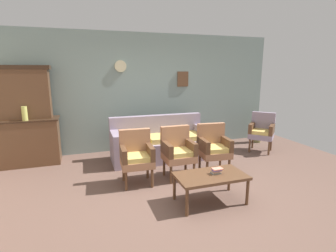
# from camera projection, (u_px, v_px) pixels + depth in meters

# --- Properties ---
(ground_plane) EXTENTS (7.68, 7.68, 0.00)m
(ground_plane) POSITION_uv_depth(u_px,v_px,m) (189.00, 194.00, 4.01)
(ground_plane) COLOR brown
(wall_back_with_decor) EXTENTS (6.40, 0.09, 2.70)m
(wall_back_with_decor) POSITION_uv_depth(u_px,v_px,m) (147.00, 92.00, 6.15)
(wall_back_with_decor) COLOR gray
(wall_back_with_decor) RESTS_ON ground
(side_cabinet) EXTENTS (1.16, 0.55, 0.93)m
(side_cabinet) POSITION_uv_depth(u_px,v_px,m) (30.00, 142.00, 5.21)
(side_cabinet) COLOR brown
(side_cabinet) RESTS_ON ground
(cabinet_upper_hutch) EXTENTS (0.99, 0.38, 1.03)m
(cabinet_upper_hutch) POSITION_uv_depth(u_px,v_px,m) (25.00, 92.00, 5.07)
(cabinet_upper_hutch) COLOR brown
(cabinet_upper_hutch) RESTS_ON side_cabinet
(vase_on_cabinet) EXTENTS (0.10, 0.10, 0.27)m
(vase_on_cabinet) POSITION_uv_depth(u_px,v_px,m) (25.00, 114.00, 4.91)
(vase_on_cabinet) COLOR #C1C45E
(vase_on_cabinet) RESTS_ON side_cabinet
(floral_couch) EXTENTS (2.06, 0.81, 0.90)m
(floral_couch) POSITION_uv_depth(u_px,v_px,m) (160.00, 144.00, 5.56)
(floral_couch) COLOR gray
(floral_couch) RESTS_ON ground
(armchair_near_couch_end) EXTENTS (0.54, 0.52, 0.90)m
(armchair_near_couch_end) POSITION_uv_depth(u_px,v_px,m) (136.00, 155.00, 4.31)
(armchair_near_couch_end) COLOR #9E6B4C
(armchair_near_couch_end) RESTS_ON ground
(armchair_row_middle) EXTENTS (0.52, 0.49, 0.90)m
(armchair_row_middle) POSITION_uv_depth(u_px,v_px,m) (178.00, 150.00, 4.56)
(armchair_row_middle) COLOR #9E6B4C
(armchair_row_middle) RESTS_ON ground
(armchair_by_doorway) EXTENTS (0.56, 0.54, 0.90)m
(armchair_by_doorway) POSITION_uv_depth(u_px,v_px,m) (214.00, 146.00, 4.78)
(armchair_by_doorway) COLOR #9E6B4C
(armchair_by_doorway) RESTS_ON ground
(wingback_chair_by_fireplace) EXTENTS (0.71, 0.71, 0.90)m
(wingback_chair_by_fireplace) POSITION_uv_depth(u_px,v_px,m) (262.00, 130.00, 6.04)
(wingback_chair_by_fireplace) COLOR gray
(wingback_chair_by_fireplace) RESTS_ON ground
(coffee_table) EXTENTS (1.00, 0.56, 0.42)m
(coffee_table) POSITION_uv_depth(u_px,v_px,m) (211.00, 178.00, 3.70)
(coffee_table) COLOR brown
(coffee_table) RESTS_ON ground
(book_stack_on_table) EXTENTS (0.17, 0.10, 0.08)m
(book_stack_on_table) POSITION_uv_depth(u_px,v_px,m) (216.00, 171.00, 3.71)
(book_stack_on_table) COLOR slate
(book_stack_on_table) RESTS_ON coffee_table
(floor_vase_by_wall) EXTENTS (0.19, 0.19, 0.79)m
(floor_vase_by_wall) POSITION_uv_depth(u_px,v_px,m) (258.00, 127.00, 6.80)
(floor_vase_by_wall) COLOR olive
(floor_vase_by_wall) RESTS_ON ground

